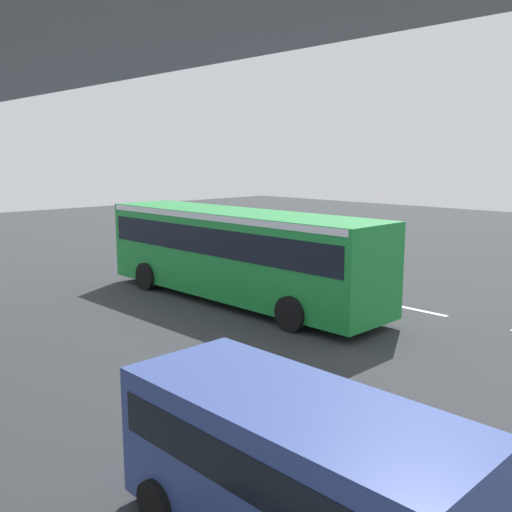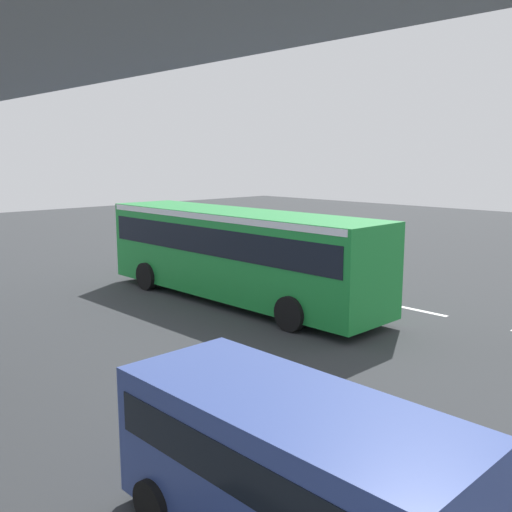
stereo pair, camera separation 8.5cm
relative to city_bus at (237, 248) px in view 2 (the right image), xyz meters
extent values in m
plane|color=#2D3033|center=(-1.10, -0.26, -1.88)|extent=(80.00, 80.00, 0.00)
cube|color=#1E8C38|center=(-0.01, 0.00, -0.17)|extent=(11.50, 2.55, 2.86)
cube|color=black|center=(-0.01, 0.00, 0.35)|extent=(11.04, 2.59, 0.90)
cube|color=white|center=(-0.01, 0.00, 1.15)|extent=(11.27, 2.58, 0.20)
cube|color=black|center=(5.76, 0.00, 0.18)|extent=(0.04, 2.24, 1.20)
cylinder|color=black|center=(3.67, 1.27, -1.36)|extent=(1.04, 0.30, 1.04)
cylinder|color=black|center=(3.67, -1.27, -1.36)|extent=(1.04, 0.30, 1.04)
cylinder|color=black|center=(-3.69, 1.27, -1.36)|extent=(1.04, 0.30, 1.04)
cylinder|color=black|center=(-3.69, -1.27, -1.36)|extent=(1.04, 0.30, 1.04)
cube|color=#33478C|center=(-9.97, 8.19, -0.77)|extent=(4.80, 1.95, 1.86)
cube|color=black|center=(-9.97, 8.19, -0.41)|extent=(4.42, 1.98, 0.56)
cylinder|color=black|center=(-8.39, 9.16, -1.54)|extent=(0.68, 0.22, 0.68)
cylinder|color=black|center=(-8.39, 7.21, -1.54)|extent=(0.68, 0.22, 0.68)
cube|color=silver|center=(-5.10, -3.42, -1.88)|extent=(2.00, 0.20, 0.01)
cube|color=silver|center=(-1.10, -3.42, -1.88)|extent=(2.00, 0.20, 0.01)
cube|color=silver|center=(2.90, -3.42, -1.88)|extent=(2.00, 0.20, 0.01)
cube|color=silver|center=(6.90, -3.42, -1.88)|extent=(2.00, 0.20, 0.01)
camera|label=1|loc=(-14.35, 13.14, 3.07)|focal=40.16mm
camera|label=2|loc=(-14.41, 13.08, 3.07)|focal=40.16mm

